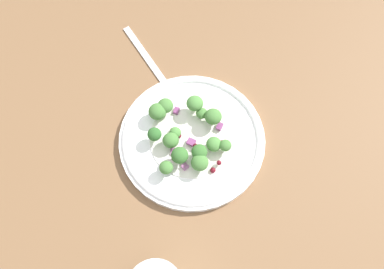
% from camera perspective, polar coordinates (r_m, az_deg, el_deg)
% --- Properties ---
extents(ground_plane, '(1.80, 1.80, 0.02)m').
position_cam_1_polar(ground_plane, '(0.67, 0.47, -2.68)').
color(ground_plane, brown).
extents(plate, '(0.24, 0.24, 0.02)m').
position_cam_1_polar(plate, '(0.65, 0.00, -0.65)').
color(plate, white).
rests_on(plate, ground_plane).
extents(dressing_pool, '(0.14, 0.14, 0.00)m').
position_cam_1_polar(dressing_pool, '(0.65, 0.00, -0.50)').
color(dressing_pool, white).
rests_on(dressing_pool, plate).
extents(broccoli_floret_0, '(0.02, 0.02, 0.02)m').
position_cam_1_polar(broccoli_floret_0, '(0.65, 1.41, 3.08)').
color(broccoli_floret_0, '#9EC684').
rests_on(broccoli_floret_0, plate).
extents(broccoli_floret_1, '(0.02, 0.02, 0.02)m').
position_cam_1_polar(broccoli_floret_1, '(0.63, 4.86, -1.61)').
color(broccoli_floret_1, '#9EC684').
rests_on(broccoli_floret_1, plate).
extents(broccoli_floret_2, '(0.02, 0.02, 0.03)m').
position_cam_1_polar(broccoli_floret_2, '(0.63, 3.19, -1.42)').
color(broccoli_floret_2, '#9EC684').
rests_on(broccoli_floret_2, plate).
extents(broccoli_floret_3, '(0.03, 0.03, 0.03)m').
position_cam_1_polar(broccoli_floret_3, '(0.62, 1.07, -2.56)').
color(broccoli_floret_3, '#8EB77A').
rests_on(broccoli_floret_3, plate).
extents(broccoli_floret_4, '(0.03, 0.03, 0.03)m').
position_cam_1_polar(broccoli_floret_4, '(0.63, -3.09, -0.87)').
color(broccoli_floret_4, '#ADD18E').
rests_on(broccoli_floret_4, plate).
extents(broccoli_floret_5, '(0.02, 0.02, 0.02)m').
position_cam_1_polar(broccoli_floret_5, '(0.61, -3.50, -5.12)').
color(broccoli_floret_5, '#8EB77A').
rests_on(broccoli_floret_5, plate).
extents(broccoli_floret_6, '(0.02, 0.02, 0.02)m').
position_cam_1_polar(broccoli_floret_6, '(0.63, -5.47, 0.02)').
color(broccoli_floret_6, '#9EC684').
rests_on(broccoli_floret_6, plate).
extents(broccoli_floret_7, '(0.03, 0.03, 0.03)m').
position_cam_1_polar(broccoli_floret_7, '(0.64, 3.08, 2.58)').
color(broccoli_floret_7, '#8EB77A').
rests_on(broccoli_floret_7, plate).
extents(broccoli_floret_8, '(0.03, 0.03, 0.03)m').
position_cam_1_polar(broccoli_floret_8, '(0.66, -3.88, 4.16)').
color(broccoli_floret_8, '#ADD18E').
rests_on(broccoli_floret_8, plate).
extents(broccoli_floret_9, '(0.03, 0.03, 0.03)m').
position_cam_1_polar(broccoli_floret_9, '(0.65, 0.42, 4.52)').
color(broccoli_floret_9, '#ADD18E').
rests_on(broccoli_floret_9, plate).
extents(broccoli_floret_10, '(0.03, 0.03, 0.03)m').
position_cam_1_polar(broccoli_floret_10, '(0.61, -1.59, -3.27)').
color(broccoli_floret_10, '#8EB77A').
rests_on(broccoli_floret_10, plate).
extents(broccoli_floret_11, '(0.03, 0.03, 0.03)m').
position_cam_1_polar(broccoli_floret_11, '(0.62, 1.12, -4.11)').
color(broccoli_floret_11, '#ADD18E').
rests_on(broccoli_floret_11, plate).
extents(broccoli_floret_12, '(0.03, 0.03, 0.03)m').
position_cam_1_polar(broccoli_floret_12, '(0.65, -5.04, 3.31)').
color(broccoli_floret_12, '#9EC684').
rests_on(broccoli_floret_12, plate).
extents(broccoli_floret_13, '(0.02, 0.02, 0.02)m').
position_cam_1_polar(broccoli_floret_13, '(0.64, -2.45, 0.27)').
color(broccoli_floret_13, '#ADD18E').
rests_on(broccoli_floret_13, plate).
extents(cranberry_0, '(0.01, 0.01, 0.01)m').
position_cam_1_polar(cranberry_0, '(0.63, -2.65, -3.55)').
color(cranberry_0, maroon).
rests_on(cranberry_0, plate).
extents(cranberry_1, '(0.01, 0.01, 0.01)m').
position_cam_1_polar(cranberry_1, '(0.65, -1.91, -0.15)').
color(cranberry_1, maroon).
rests_on(cranberry_1, plate).
extents(cranberry_2, '(0.01, 0.01, 0.01)m').
position_cam_1_polar(cranberry_2, '(0.63, 3.04, -5.20)').
color(cranberry_2, maroon).
rests_on(cranberry_2, plate).
extents(cranberry_3, '(0.01, 0.01, 0.01)m').
position_cam_1_polar(cranberry_3, '(0.63, 3.93, -4.11)').
color(cranberry_3, maroon).
rests_on(cranberry_3, plate).
extents(cranberry_4, '(0.01, 0.01, 0.01)m').
position_cam_1_polar(cranberry_4, '(0.64, 4.35, -1.12)').
color(cranberry_4, maroon).
rests_on(cranberry_4, plate).
extents(cranberry_5, '(0.01, 0.01, 0.01)m').
position_cam_1_polar(cranberry_5, '(0.64, -0.08, -1.71)').
color(cranberry_5, '#4C0A14').
rests_on(cranberry_5, plate).
extents(cranberry_6, '(0.01, 0.01, 0.01)m').
position_cam_1_polar(cranberry_6, '(0.65, -2.88, 0.65)').
color(cranberry_6, maroon).
rests_on(cranberry_6, plate).
extents(onion_bit_0, '(0.01, 0.01, 0.01)m').
position_cam_1_polar(onion_bit_0, '(0.67, -2.27, 3.48)').
color(onion_bit_0, '#843D75').
rests_on(onion_bit_0, plate).
extents(onion_bit_1, '(0.02, 0.02, 0.01)m').
position_cam_1_polar(onion_bit_1, '(0.64, -0.16, -1.16)').
color(onion_bit_1, '#843D75').
rests_on(onion_bit_1, plate).
extents(onion_bit_2, '(0.01, 0.01, 0.01)m').
position_cam_1_polar(onion_bit_2, '(0.63, -1.02, -4.66)').
color(onion_bit_2, '#A35B93').
rests_on(onion_bit_2, plate).
extents(onion_bit_3, '(0.01, 0.02, 0.01)m').
position_cam_1_polar(onion_bit_3, '(0.65, 4.16, 1.04)').
color(onion_bit_3, '#843D75').
rests_on(onion_bit_3, plate).
extents(onion_bit_4, '(0.02, 0.01, 0.00)m').
position_cam_1_polar(onion_bit_4, '(0.64, -2.77, -2.50)').
color(onion_bit_4, '#934C84').
rests_on(onion_bit_4, plate).
extents(fork, '(0.19, 0.05, 0.01)m').
position_cam_1_polar(fork, '(0.73, -5.64, 9.81)').
color(fork, silver).
rests_on(fork, ground_plane).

